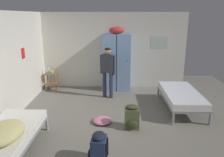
# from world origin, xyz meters

# --- Properties ---
(ground_plane) EXTENTS (8.15, 8.15, 0.00)m
(ground_plane) POSITION_xyz_m (0.00, 0.00, 0.00)
(ground_plane) COLOR slate
(room_backdrop) EXTENTS (4.86, 5.16, 2.52)m
(room_backdrop) POSITION_xyz_m (-1.23, 1.26, 1.26)
(room_backdrop) COLOR silver
(room_backdrop) RESTS_ON ground_plane
(locker_bank) EXTENTS (0.90, 0.55, 2.07)m
(locker_bank) POSITION_xyz_m (0.11, 2.27, 0.97)
(locker_bank) COLOR #7A9ECC
(locker_bank) RESTS_ON ground_plane
(shelf_unit) EXTENTS (0.38, 0.30, 0.57)m
(shelf_unit) POSITION_xyz_m (-2.07, 2.22, 0.35)
(shelf_unit) COLOR brown
(shelf_unit) RESTS_ON ground_plane
(bed_left_front) EXTENTS (0.90, 1.90, 0.49)m
(bed_left_front) POSITION_xyz_m (-1.82, -1.48, 0.38)
(bed_left_front) COLOR gray
(bed_left_front) RESTS_ON ground_plane
(bed_right) EXTENTS (0.90, 1.90, 0.49)m
(bed_right) POSITION_xyz_m (1.82, 0.66, 0.38)
(bed_right) COLOR gray
(bed_right) RESTS_ON ground_plane
(bedding_heap) EXTENTS (0.60, 0.82, 0.26)m
(bedding_heap) POSITION_xyz_m (-1.69, -1.76, 0.62)
(bedding_heap) COLOR #D1C67F
(bedding_heap) RESTS_ON bed_left_front
(person_traveler) EXTENTS (0.46, 0.28, 1.52)m
(person_traveler) POSITION_xyz_m (-0.15, 1.49, 0.92)
(person_traveler) COLOR #2D334C
(person_traveler) RESTS_ON ground_plane
(water_bottle) EXTENTS (0.06, 0.06, 0.25)m
(water_bottle) POSITION_xyz_m (-2.15, 2.24, 0.68)
(water_bottle) COLOR #B2DBEA
(water_bottle) RESTS_ON shelf_unit
(lotion_bottle) EXTENTS (0.05, 0.05, 0.17)m
(lotion_bottle) POSITION_xyz_m (-2.00, 2.18, 0.65)
(lotion_bottle) COLOR beige
(lotion_bottle) RESTS_ON shelf_unit
(backpack_olive) EXTENTS (0.33, 0.35, 0.55)m
(backpack_olive) POSITION_xyz_m (0.45, -0.43, 0.26)
(backpack_olive) COLOR #566038
(backpack_olive) RESTS_ON ground_plane
(backpack_navy) EXTENTS (0.36, 0.34, 0.55)m
(backpack_navy) POSITION_xyz_m (-0.20, -1.63, 0.26)
(backpack_navy) COLOR navy
(backpack_navy) RESTS_ON ground_plane
(clothes_pile_pink) EXTENTS (0.42, 0.46, 0.11)m
(clothes_pile_pink) POSITION_xyz_m (-0.22, -0.18, 0.05)
(clothes_pile_pink) COLOR pink
(clothes_pile_pink) RESTS_ON ground_plane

